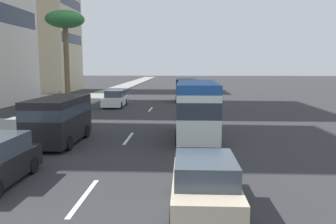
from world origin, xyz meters
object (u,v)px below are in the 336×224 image
Objects in this scene: palm_tree at (65,23)px; car_fifth at (115,99)px; minibus_lead at (197,108)px; van_second at (185,88)px; car_third at (205,184)px; van_sixth at (59,117)px; pedestrian_near_lamp at (60,100)px.

car_fifth is at bearing -90.19° from palm_tree.
minibus_lead is 16.57m from car_fifth.
van_second is at bearing 130.24° from car_fifth.
car_fifth is (-5.93, 7.00, -0.69)m from van_second.
car_third is 0.92× the size of car_fifth.
palm_tree is (-5.91, 11.74, 6.71)m from van_second.
palm_tree reaches higher than car_fifth.
palm_tree is (14.73, 12.29, 6.44)m from minibus_lead.
van_second reaches higher than car_fifth.
van_second is 1.01× the size of van_sixth.
minibus_lead reaches higher than van_second.
car_third is at bearing 41.21° from van_sixth.
minibus_lead is 20.65m from van_second.
minibus_lead is at bearing 2.22° from pedestrian_near_lamp.
van_second is at bearing 163.17° from van_sixth.
van_sixth is (-16.35, -0.27, 0.61)m from car_fifth.
palm_tree is (24.56, 12.19, 7.43)m from car_third.
car_third is 10.92m from van_sixth.
car_fifth is 8.79m from palm_tree.
palm_tree reaches higher than van_second.
minibus_lead is at bearing -140.16° from palm_tree.
van_second is 3.18× the size of pedestrian_near_lamp.
van_sixth reaches higher than car_third.
pedestrian_near_lamp is at bearing 130.11° from van_second.
palm_tree is at bearing 26.39° from car_third.
pedestrian_near_lamp is (20.99, 11.70, 0.31)m from car_third.
car_fifth is 5.56m from pedestrian_near_lamp.
car_third is at bearing 16.88° from car_fifth.
palm_tree is at bearing 39.84° from minibus_lead.
minibus_lead is 9.88m from car_third.
minibus_lead is at bearing 102.60° from van_sixth.
van_second is 1.13× the size of car_fifth.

